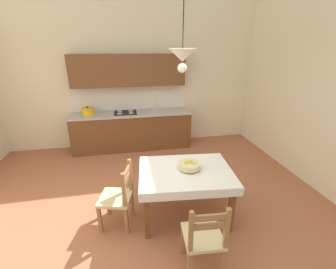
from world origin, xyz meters
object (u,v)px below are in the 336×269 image
at_px(kitchen_cabinetry, 131,114).
at_px(fruit_bowl, 190,165).
at_px(dining_chair_camera_side, 204,238).
at_px(dining_chair_tv_side, 118,197).
at_px(pendant_lamp, 183,56).
at_px(dining_table, 185,178).

height_order(kitchen_cabinetry, fruit_bowl, kitchen_cabinetry).
relative_size(kitchen_cabinetry, dining_chair_camera_side, 3.02).
distance_m(dining_chair_tv_side, dining_chair_camera_side, 1.27).
relative_size(kitchen_cabinetry, dining_chair_tv_side, 3.02).
distance_m(fruit_bowl, pendant_lamp, 1.46).
height_order(kitchen_cabinetry, pendant_lamp, pendant_lamp).
distance_m(kitchen_cabinetry, pendant_lamp, 3.04).
relative_size(kitchen_cabinetry, pendant_lamp, 3.49).
xyz_separation_m(dining_table, fruit_bowl, (0.06, 0.03, 0.19)).
height_order(dining_table, pendant_lamp, pendant_lamp).
xyz_separation_m(dining_table, dining_chair_tv_side, (-0.94, -0.00, -0.18)).
bearing_deg(dining_table, dining_chair_camera_side, -92.10).
bearing_deg(dining_table, pendant_lamp, -158.39).
bearing_deg(dining_table, dining_chair_tv_side, -179.77).
distance_m(dining_table, fruit_bowl, 0.20).
bearing_deg(fruit_bowl, dining_table, -156.69).
height_order(fruit_bowl, pendant_lamp, pendant_lamp).
bearing_deg(pendant_lamp, dining_table, 21.61).
height_order(dining_chair_tv_side, dining_chair_camera_side, same).
distance_m(kitchen_cabinetry, dining_table, 2.69).
height_order(dining_table, dining_chair_tv_side, dining_chair_tv_side).
bearing_deg(kitchen_cabinetry, pendant_lamp, -78.31).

